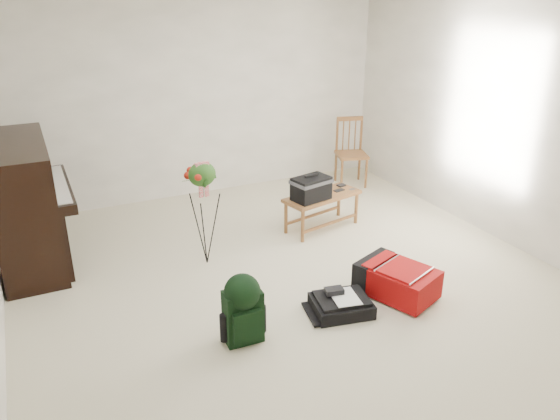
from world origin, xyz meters
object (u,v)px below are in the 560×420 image
piano (27,206)px  dining_chair (350,153)px  bench (313,190)px  black_duffel (341,304)px  green_backpack (243,306)px  flower_stand (204,214)px  red_suitcase (394,278)px

piano → dining_chair: size_ratio=1.62×
bench → dining_chair: dining_chair is taller
black_duffel → green_backpack: bearing=-168.1°
flower_stand → black_duffel: bearing=-63.9°
black_duffel → flower_stand: 1.63m
piano → flower_stand: (1.56, -0.81, -0.06)m
bench → black_duffel: 1.73m
red_suitcase → black_duffel: 0.61m
bench → dining_chair: 1.70m
bench → green_backpack: (-1.49, -1.59, -0.17)m
piano → dining_chair: (4.13, 0.57, -0.15)m
red_suitcase → flower_stand: 1.91m
dining_chair → black_duffel: dining_chair is taller
bench → flower_stand: flower_stand is taller
piano → black_duffel: piano is taller
piano → black_duffel: (2.33, -2.17, -0.52)m
dining_chair → black_duffel: 3.31m
black_duffel → dining_chair: bearing=67.6°
flower_stand → bench: bearing=6.1°
red_suitcase → piano: bearing=122.8°
bench → dining_chair: bearing=30.9°
bench → green_backpack: bearing=-145.7°
red_suitcase → black_duffel: (-0.60, -0.07, -0.08)m
flower_stand → piano: bearing=149.4°
black_duffel → green_backpack: 0.95m
dining_chair → flower_stand: flower_stand is taller
piano → bench: 2.96m
black_duffel → piano: bearing=147.9°
piano → black_duffel: 3.22m
red_suitcase → flower_stand: (-1.36, 1.29, 0.39)m
piano → flower_stand: bearing=-27.4°
dining_chair → piano: bearing=-154.8°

